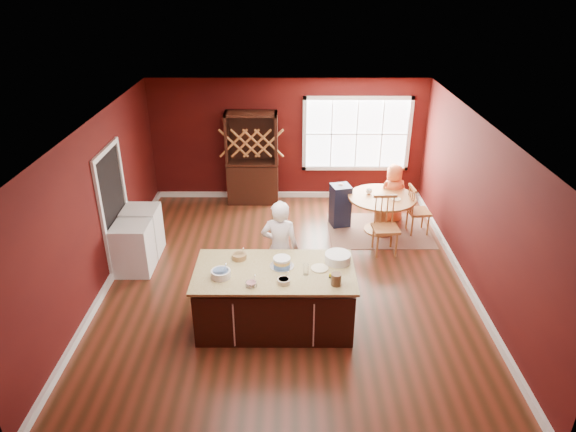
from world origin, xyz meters
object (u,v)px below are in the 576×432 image
at_px(chair_south, 386,226).
at_px(chair_north, 388,190).
at_px(toddler, 342,187).
at_px(dryer, 143,231).
at_px(seated_woman, 393,193).
at_px(chair_east, 419,209).
at_px(hutch, 252,159).
at_px(dining_table, 381,207).
at_px(high_chair, 340,205).
at_px(washer, 133,248).
at_px(baker, 280,249).
at_px(kitchen_island, 275,298).
at_px(layer_cake, 282,262).

height_order(chair_south, chair_north, chair_south).
height_order(toddler, dryer, toddler).
distance_m(chair_north, seated_woman, 0.41).
xyz_separation_m(chair_east, hutch, (-3.35, 1.49, 0.52)).
xyz_separation_m(dining_table, hutch, (-2.62, 1.42, 0.49)).
bearing_deg(dryer, high_chair, 17.20).
height_order(high_chair, washer, high_chair).
relative_size(seated_woman, washer, 1.40).
xyz_separation_m(baker, toddler, (1.20, 2.53, -0.01)).
relative_size(kitchen_island, hutch, 1.12).
bearing_deg(chair_south, dining_table, 81.99).
bearing_deg(dining_table, hutch, 151.47).
distance_m(chair_north, hutch, 2.99).
distance_m(dining_table, seated_woman, 0.56).
bearing_deg(chair_north, layer_cake, 26.52).
distance_m(baker, seated_woman, 3.48).
xyz_separation_m(kitchen_island, chair_east, (2.75, 2.91, 0.06)).
distance_m(chair_south, dryer, 4.43).
bearing_deg(washer, hutch, 57.62).
bearing_deg(seated_woman, layer_cake, 44.45).
bearing_deg(chair_north, kitchen_island, 26.06).
bearing_deg(chair_east, dining_table, 79.00).
bearing_deg(layer_cake, seated_woman, 56.22).
height_order(chair_north, hutch, hutch).
xyz_separation_m(kitchen_island, chair_north, (2.30, 3.83, 0.09)).
height_order(kitchen_island, high_chair, kitchen_island).
bearing_deg(kitchen_island, high_chair, 69.08).
bearing_deg(kitchen_island, baker, 85.30).
bearing_deg(toddler, baker, -115.43).
xyz_separation_m(chair_south, hutch, (-2.56, 2.29, 0.47)).
height_order(kitchen_island, seated_woman, seated_woman).
distance_m(dining_table, chair_east, 0.74).
xyz_separation_m(high_chair, toddler, (0.03, 0.08, 0.36)).
distance_m(dining_table, washer, 4.73).
xyz_separation_m(dining_table, chair_north, (0.28, 0.85, -0.00)).
xyz_separation_m(seated_woman, high_chair, (-1.09, -0.19, -0.17)).
xyz_separation_m(kitchen_island, high_chair, (1.24, 3.24, 0.01)).
distance_m(kitchen_island, chair_south, 2.88).
distance_m(baker, toddler, 2.80).
xyz_separation_m(chair_east, chair_south, (-0.79, -0.80, 0.05)).
bearing_deg(toddler, kitchen_island, -110.89).
bearing_deg(chair_east, seated_woman, 33.31).
bearing_deg(dining_table, layer_cake, -123.73).
bearing_deg(kitchen_island, layer_cake, 45.69).
bearing_deg(dining_table, chair_east, -4.87).
height_order(layer_cake, toddler, layer_cake).
bearing_deg(washer, chair_north, 26.45).
relative_size(kitchen_island, toddler, 8.78).
distance_m(high_chair, dryer, 3.88).
distance_m(dining_table, chair_south, 0.87).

